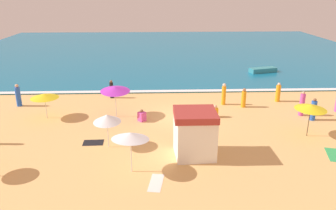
% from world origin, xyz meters
% --- Properties ---
extents(ground_plane, '(60.00, 60.00, 0.00)m').
position_xyz_m(ground_plane, '(0.00, 0.00, 0.00)').
color(ground_plane, '#E5B26B').
extents(ocean_water, '(60.00, 44.00, 0.10)m').
position_xyz_m(ocean_water, '(0.00, 28.00, 0.05)').
color(ocean_water, '#146B93').
rests_on(ocean_water, ground_plane).
extents(wave_breaker_foam, '(57.00, 0.70, 0.01)m').
position_xyz_m(wave_breaker_foam, '(0.00, 6.30, 0.10)').
color(wave_breaker_foam, white).
rests_on(wave_breaker_foam, ocean_water).
extents(lifeguard_cabana, '(2.33, 2.29, 2.66)m').
position_xyz_m(lifeguard_cabana, '(0.46, -5.99, 1.36)').
color(lifeguard_cabana, white).
rests_on(lifeguard_cabana, ground_plane).
extents(beach_umbrella_2, '(2.38, 2.39, 2.18)m').
position_xyz_m(beach_umbrella_2, '(8.02, -3.65, 1.97)').
color(beach_umbrella_2, '#4C3823').
rests_on(beach_umbrella_2, ground_plane).
extents(beach_umbrella_3, '(2.47, 2.49, 2.38)m').
position_xyz_m(beach_umbrella_3, '(-4.62, 0.31, 2.11)').
color(beach_umbrella_3, silver).
rests_on(beach_umbrella_3, ground_plane).
extents(beach_umbrella_4, '(1.76, 1.78, 2.13)m').
position_xyz_m(beach_umbrella_4, '(-4.54, -4.74, 1.84)').
color(beach_umbrella_4, silver).
rests_on(beach_umbrella_4, ground_plane).
extents(beach_umbrella_5, '(2.40, 2.41, 1.86)m').
position_xyz_m(beach_umbrella_5, '(-9.68, 0.22, 1.69)').
color(beach_umbrella_5, silver).
rests_on(beach_umbrella_5, ground_plane).
extents(beach_umbrella_6, '(2.55, 2.57, 2.30)m').
position_xyz_m(beach_umbrella_6, '(-2.97, -7.67, 2.03)').
color(beach_umbrella_6, silver).
rests_on(beach_umbrella_6, ground_plane).
extents(beachgoer_2, '(0.49, 0.49, 1.82)m').
position_xyz_m(beachgoer_2, '(-12.71, 2.95, 0.85)').
color(beachgoer_2, blue).
rests_on(beachgoer_2, ground_plane).
extents(beachgoer_3, '(0.52, 0.52, 1.87)m').
position_xyz_m(beachgoer_3, '(9.15, 0.01, 0.87)').
color(beachgoer_3, '#D84CA5').
rests_on(beachgoer_3, ground_plane).
extents(beachgoer_4, '(0.48, 0.48, 1.64)m').
position_xyz_m(beachgoer_4, '(9.58, -0.95, 0.75)').
color(beachgoer_4, blue).
rests_on(beachgoer_4, ground_plane).
extents(beachgoer_5, '(0.65, 0.65, 0.87)m').
position_xyz_m(beachgoer_5, '(-2.69, -0.67, 0.36)').
color(beachgoer_5, '#D84CA5').
rests_on(beachgoer_5, ground_plane).
extents(beachgoer_6, '(0.44, 0.44, 1.61)m').
position_xyz_m(beachgoer_6, '(8.53, 3.30, 0.74)').
color(beachgoer_6, orange).
rests_on(beachgoer_6, ground_plane).
extents(beachgoer_7, '(0.40, 0.40, 1.55)m').
position_xyz_m(beachgoer_7, '(5.30, 2.00, 0.72)').
color(beachgoer_7, orange).
rests_on(beachgoer_7, ground_plane).
extents(beachgoer_8, '(0.43, 0.43, 1.58)m').
position_xyz_m(beachgoer_8, '(-5.49, 4.80, 0.74)').
color(beachgoer_8, black).
rests_on(beachgoer_8, ground_plane).
extents(beachgoer_9, '(0.41, 0.41, 0.94)m').
position_xyz_m(beachgoer_9, '(2.66, -0.11, 0.41)').
color(beachgoer_9, orange).
rests_on(beachgoer_9, ground_plane).
extents(beachgoer_10, '(0.39, 0.39, 1.79)m').
position_xyz_m(beachgoer_10, '(3.83, 2.68, 0.86)').
color(beachgoer_10, orange).
rests_on(beachgoer_10, ground_plane).
extents(beach_towel_0, '(0.86, 1.69, 0.01)m').
position_xyz_m(beach_towel_0, '(-1.72, -8.80, 0.01)').
color(beach_towel_0, white).
rests_on(beach_towel_0, ground_plane).
extents(beach_towel_1, '(1.29, 1.92, 0.01)m').
position_xyz_m(beach_towel_1, '(8.51, -6.30, 0.01)').
color(beach_towel_1, green).
rests_on(beach_towel_1, ground_plane).
extents(beach_towel_2, '(1.27, 0.89, 0.01)m').
position_xyz_m(beach_towel_2, '(-5.57, -4.15, 0.01)').
color(beach_towel_2, black).
rests_on(beach_towel_2, ground_plane).
extents(small_boat_0, '(3.22, 1.84, 0.49)m').
position_xyz_m(small_boat_0, '(10.35, 13.18, 0.35)').
color(small_boat_0, teal).
rests_on(small_boat_0, ocean_water).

